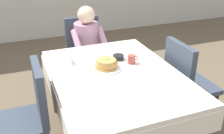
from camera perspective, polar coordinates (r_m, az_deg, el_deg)
name	(u,v)px	position (r m, az deg, el deg)	size (l,w,h in m)	color
dining_table_main	(116,82)	(2.38, 0.81, -3.26)	(1.12, 1.52, 0.74)	silver
chair_diner	(85,49)	(3.45, -5.94, 3.93)	(0.44, 0.45, 0.93)	#384251
diner_person	(88,43)	(3.26, -5.31, 5.24)	(0.40, 0.43, 1.12)	#B2849E
chair_left_side	(30,111)	(2.32, -17.45, -9.07)	(0.45, 0.44, 0.93)	#384251
chair_right_side	(185,79)	(2.79, 15.70, -2.55)	(0.45, 0.44, 0.93)	#384251
plate_breakfast	(107,68)	(2.41, -1.17, -0.23)	(0.28, 0.28, 0.02)	white
breakfast_stack	(106,64)	(2.39, -1.26, 0.76)	(0.21, 0.22, 0.09)	tan
cup_coffee	(132,59)	(2.52, 4.30, 1.72)	(0.11, 0.08, 0.08)	#B24C42
bowl_butter	(118,57)	(2.60, 1.39, 2.15)	(0.11, 0.11, 0.04)	black
syrup_pitcher	(72,61)	(2.51, -8.68, 1.23)	(0.08, 0.08, 0.07)	silver
fork_left_of_plate	(87,73)	(2.35, -5.37, -1.28)	(0.18, 0.01, 0.01)	silver
knife_right_of_plate	(126,66)	(2.46, 3.14, 0.16)	(0.20, 0.01, 0.01)	silver
spoon_near_edge	(116,88)	(2.11, 0.93, -4.49)	(0.15, 0.01, 0.01)	silver
napkin_folded	(79,85)	(2.15, -7.29, -4.00)	(0.17, 0.12, 0.01)	white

